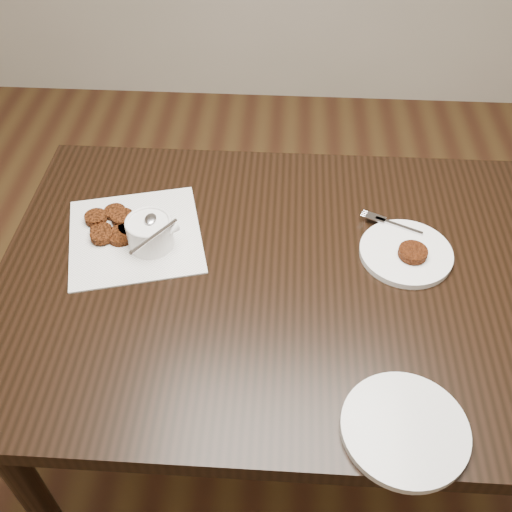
{
  "coord_description": "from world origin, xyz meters",
  "views": [
    {
      "loc": [
        -0.02,
        -0.78,
        1.65
      ],
      "look_at": [
        -0.07,
        0.04,
        0.8
      ],
      "focal_mm": 41.29,
      "sensor_mm": 36.0,
      "label": 1
    }
  ],
  "objects_px": {
    "table": "(301,375)",
    "plate_with_patty": "(406,250)",
    "napkin": "(135,236)",
    "plate_empty": "(405,429)",
    "sauce_ramekin": "(148,221)"
  },
  "relations": [
    {
      "from": "table",
      "to": "plate_with_patty",
      "type": "xyz_separation_m",
      "value": [
        0.2,
        0.07,
        0.39
      ]
    },
    {
      "from": "napkin",
      "to": "sauce_ramekin",
      "type": "xyz_separation_m",
      "value": [
        0.04,
        -0.02,
        0.07
      ]
    },
    {
      "from": "table",
      "to": "sauce_ramekin",
      "type": "height_order",
      "value": "sauce_ramekin"
    },
    {
      "from": "table",
      "to": "plate_with_patty",
      "type": "height_order",
      "value": "plate_with_patty"
    },
    {
      "from": "table",
      "to": "napkin",
      "type": "xyz_separation_m",
      "value": [
        -0.38,
        0.09,
        0.38
      ]
    },
    {
      "from": "napkin",
      "to": "sauce_ramekin",
      "type": "relative_size",
      "value": 2.1
    },
    {
      "from": "plate_with_patty",
      "to": "napkin",
      "type": "bearing_deg",
      "value": 177.83
    },
    {
      "from": "table",
      "to": "plate_empty",
      "type": "relative_size",
      "value": 6.18
    },
    {
      "from": "napkin",
      "to": "sauce_ramekin",
      "type": "height_order",
      "value": "sauce_ramekin"
    },
    {
      "from": "sauce_ramekin",
      "to": "plate_with_patty",
      "type": "height_order",
      "value": "sauce_ramekin"
    },
    {
      "from": "table",
      "to": "plate_with_patty",
      "type": "distance_m",
      "value": 0.44
    },
    {
      "from": "table",
      "to": "plate_with_patty",
      "type": "relative_size",
      "value": 6.66
    },
    {
      "from": "sauce_ramekin",
      "to": "plate_empty",
      "type": "bearing_deg",
      "value": -39.41
    },
    {
      "from": "plate_with_patty",
      "to": "plate_empty",
      "type": "bearing_deg",
      "value": -96.85
    },
    {
      "from": "napkin",
      "to": "plate_with_patty",
      "type": "xyz_separation_m",
      "value": [
        0.59,
        -0.02,
        0.01
      ]
    }
  ]
}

